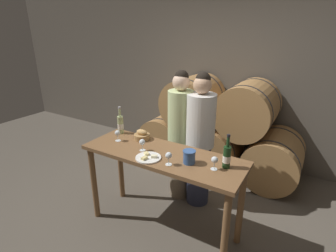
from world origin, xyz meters
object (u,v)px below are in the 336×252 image
Objects in this scene: person_left at (180,135)px; cheese_plate at (148,157)px; wine_glass_center at (169,156)px; wine_glass_right at (215,160)px; wine_bottle_white at (120,124)px; person_right at (200,141)px; bread_basket at (142,136)px; wine_glass_far_left at (118,133)px; tasting_table at (162,166)px; wine_bottle_red at (227,157)px; blue_crock at (189,156)px; wine_glass_left at (142,143)px.

person_left is 0.81m from cheese_plate.
person_left is at bearing 96.52° from cheese_plate.
wine_glass_right is (0.38, 0.13, 0.00)m from wine_glass_center.
wine_bottle_white is at bearing 157.44° from wine_glass_center.
person_right is 0.82m from wine_glass_right.
bread_basket is 1.40× the size of wine_glass_right.
person_right reaches higher than wine_glass_far_left.
wine_glass_center is (0.87, -0.36, -0.02)m from wine_bottle_white.
wine_bottle_red is at bearing 4.92° from tasting_table.
tasting_table is 9.56× the size of bread_basket.
wine_bottle_white is at bearing 164.29° from tasting_table.
wine_glass_center is at bearing -1.05° from cheese_plate.
wine_glass_far_left is (-0.52, 0.17, 0.08)m from cheese_plate.
person_left is 0.99m from wine_glass_right.
blue_crock is at bearing -17.69° from bread_basket.
person_left is 0.53m from bread_basket.
wine_bottle_red is 0.73m from cheese_plate.
wine_glass_right is (0.94, -0.21, 0.04)m from bread_basket.
person_left is 0.73m from wine_bottle_white.
wine_glass_center is (0.18, -0.17, 0.23)m from tasting_table.
wine_glass_left and wine_glass_right have the same top height.
wine_glass_center reaches higher than bread_basket.
wine_bottle_red is at bearing -48.72° from person_right.
bread_basket is at bearing 162.31° from blue_crock.
tasting_table is 13.37× the size of wine_glass_left.
cheese_plate is (-0.05, -0.16, 0.16)m from tasting_table.
wine_bottle_white reaches higher than wine_glass_far_left.
cheese_plate is at bearing -108.04° from tasting_table.
wine_glass_far_left is 1.00× the size of wine_glass_right.
blue_crock reaches higher than cheese_plate.
tasting_table is 0.66m from person_right.
person_left is 0.84m from blue_crock.
wine_glass_right is (0.70, -0.68, 0.16)m from person_left.
wine_bottle_white is 2.60× the size of wine_glass_right.
blue_crock is 0.51× the size of cheese_plate.
wine_glass_right is at bearing -12.73° from bread_basket.
wine_glass_right is (1.13, -0.04, 0.00)m from wine_glass_far_left.
blue_crock is 1.01× the size of wine_glass_far_left.
person_left reaches higher than bread_basket.
wine_glass_center is (0.32, -0.81, 0.16)m from person_left.
wine_glass_far_left is (-1.21, -0.05, -0.02)m from wine_bottle_red.
person_left is 13.15× the size of blue_crock.
wine_glass_far_left is at bearing 167.13° from wine_glass_center.
person_left is at bearing 56.09° from wine_glass_far_left.
wine_glass_center is at bearing -12.87° from wine_glass_far_left.
cheese_plate is at bearing -102.13° from person_right.
bread_basket is (-1.01, 0.12, -0.06)m from wine_bottle_red.
wine_bottle_white reaches higher than wine_glass_right.
tasting_table is 13.25× the size of blue_crock.
wine_bottle_red is at bearing 2.35° from wine_glass_far_left.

